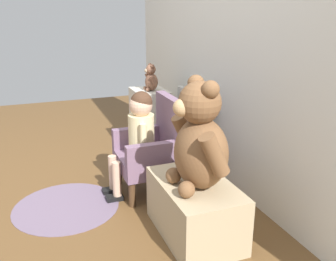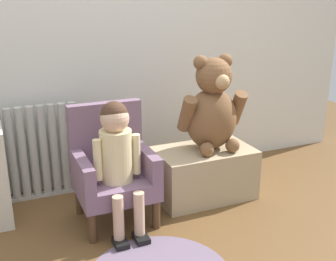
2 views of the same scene
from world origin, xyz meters
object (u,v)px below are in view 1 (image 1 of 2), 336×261
large_teddy_bear (200,141)px  low_bench (195,209)px  small_dresser (150,121)px  floor_rug (66,206)px  child_figure (138,129)px  child_armchair (154,148)px  radiator (191,128)px  small_teddy_bear (151,79)px

large_teddy_bear → low_bench: bearing=177.5°
small_dresser → floor_rug: bearing=-47.3°
low_bench → floor_rug: size_ratio=0.90×
child_figure → large_teddy_bear: 0.66m
child_armchair → child_figure: 0.18m
child_armchair → large_teddy_bear: bearing=2.6°
child_armchair → floor_rug: size_ratio=0.98×
child_armchair → child_figure: child_figure is taller
child_armchair → large_teddy_bear: 0.69m
low_bench → large_teddy_bear: bearing=-2.5°
large_teddy_bear → small_dresser: bearing=172.5°
large_teddy_bear → child_figure: bearing=-167.7°
radiator → child_armchair: size_ratio=0.91×
small_dresser → child_figure: size_ratio=0.78×
small_dresser → child_figure: 0.80m
low_bench → floor_rug: bearing=-131.2°
radiator → large_teddy_bear: size_ratio=1.02×
child_armchair → low_bench: bearing=3.0°
radiator → low_bench: bearing=-22.8°
small_teddy_bear → floor_rug: (0.72, -0.82, -0.64)m
radiator → floor_rug: size_ratio=0.89×
child_figure → large_teddy_bear: bearing=12.3°
low_bench → small_teddy_bear: 1.37m
small_dresser → large_teddy_bear: bearing=-7.5°
floor_rug → child_figure: bearing=94.0°
small_dresser → child_armchair: (0.71, -0.20, 0.03)m
large_teddy_bear → small_teddy_bear: (-1.31, 0.18, 0.08)m
large_teddy_bear → floor_rug: size_ratio=0.87×
child_figure → floor_rug: (0.03, -0.50, -0.45)m
child_figure → small_dresser: bearing=156.2°
child_figure → small_teddy_bear: (-0.68, 0.32, 0.19)m
radiator → small_teddy_bear: (-0.34, -0.21, 0.35)m
radiator → small_teddy_bear: size_ratio=2.66×
child_armchair → large_teddy_bear: (0.63, 0.03, 0.26)m
child_armchair → floor_rug: 0.68m
child_figure → floor_rug: size_ratio=1.06×
child_armchair → low_bench: 0.61m
low_bench → small_dresser: bearing=172.4°
child_figure → large_teddy_bear: large_teddy_bear is taller
radiator → child_figure: size_ratio=0.84×
small_dresser → small_teddy_bear: small_teddy_bear is taller
radiator → small_dresser: 0.43m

